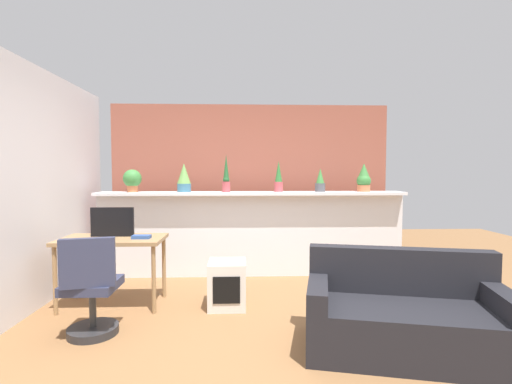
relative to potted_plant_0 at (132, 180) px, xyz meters
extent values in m
plane|color=brown|center=(1.64, -1.95, -1.36)|extent=(12.00, 12.00, 0.00)
cube|color=silver|center=(1.64, 0.05, -0.79)|extent=(4.25, 0.16, 1.15)
cube|color=silver|center=(1.64, 0.01, -0.19)|extent=(4.25, 0.39, 0.04)
cube|color=#9E5442|center=(1.64, 0.65, -0.11)|extent=(4.25, 0.10, 2.50)
cube|color=silver|center=(-0.73, -1.55, -0.06)|extent=(0.12, 4.40, 2.60)
cylinder|color=#C66B42|center=(0.00, 0.00, -0.12)|extent=(0.14, 0.14, 0.10)
sphere|color=#3D843D|center=(0.00, 0.00, 0.02)|extent=(0.25, 0.25, 0.25)
cylinder|color=#386B84|center=(0.70, 0.04, -0.11)|extent=(0.19, 0.19, 0.12)
cone|color=#669E4C|center=(0.70, 0.04, 0.08)|extent=(0.19, 0.19, 0.28)
cylinder|color=#B7474C|center=(1.29, -0.03, -0.10)|extent=(0.11, 0.11, 0.14)
sphere|color=#235B2D|center=(1.29, -0.03, 0.00)|extent=(0.09, 0.09, 0.09)
cone|color=#235B2D|center=(1.29, -0.03, 0.18)|extent=(0.08, 0.08, 0.33)
cylinder|color=#B7474C|center=(2.02, 0.04, -0.10)|extent=(0.12, 0.12, 0.14)
cone|color=#2D7033|center=(2.02, 0.04, 0.11)|extent=(0.10, 0.10, 0.29)
cylinder|color=#4C4C51|center=(2.60, 0.03, -0.11)|extent=(0.14, 0.14, 0.12)
cone|color=#3D843D|center=(2.60, 0.03, 0.05)|extent=(0.12, 0.12, 0.21)
cylinder|color=#C66B42|center=(3.23, 0.05, -0.13)|extent=(0.18, 0.18, 0.09)
sphere|color=#3D843D|center=(3.23, 0.05, -0.02)|extent=(0.20, 0.20, 0.20)
cone|color=#3D843D|center=(3.23, 0.05, 0.12)|extent=(0.17, 0.17, 0.21)
cylinder|color=#99754C|center=(-0.41, -1.32, -1.00)|extent=(0.04, 0.04, 0.71)
cylinder|color=#99754C|center=(0.59, -1.32, -1.00)|extent=(0.04, 0.04, 0.71)
cylinder|color=#99754C|center=(-0.41, -0.82, -1.00)|extent=(0.04, 0.04, 0.71)
cylinder|color=#99754C|center=(0.59, -0.82, -1.00)|extent=(0.04, 0.04, 0.71)
cube|color=#99754C|center=(0.09, -1.07, -0.63)|extent=(1.10, 0.60, 0.04)
cube|color=black|center=(0.07, -0.99, -0.45)|extent=(0.47, 0.04, 0.32)
cylinder|color=#262628|center=(0.15, -1.80, -1.32)|extent=(0.44, 0.44, 0.07)
cylinder|color=#333333|center=(0.15, -1.80, -1.12)|extent=(0.06, 0.06, 0.34)
cube|color=#2D334C|center=(0.15, -1.80, -0.91)|extent=(0.44, 0.44, 0.08)
cube|color=#2D334C|center=(0.20, -1.98, -0.66)|extent=(0.44, 0.17, 0.42)
cube|color=silver|center=(1.34, -1.17, -1.11)|extent=(0.40, 0.40, 0.50)
cube|color=black|center=(1.34, -1.36, -1.11)|extent=(0.28, 0.04, 0.28)
cube|color=#2D4C8C|center=(0.42, -1.14, -0.59)|extent=(0.19, 0.11, 0.04)
cube|color=black|center=(2.82, -2.26, -1.16)|extent=(1.69, 1.09, 0.40)
cube|color=black|center=(2.88, -1.97, -0.76)|extent=(1.56, 0.50, 0.40)
cube|color=black|center=(2.13, -2.11, -0.88)|extent=(0.32, 0.78, 0.16)
cube|color=black|center=(3.50, -2.42, -0.88)|extent=(0.32, 0.78, 0.16)
camera|label=1|loc=(1.50, -5.09, 0.11)|focal=25.75mm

